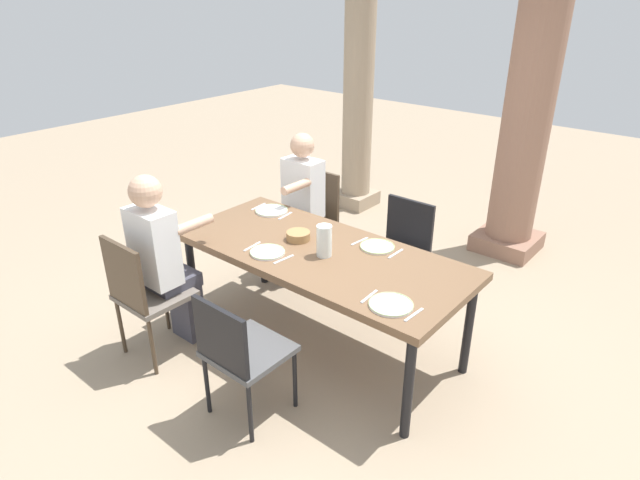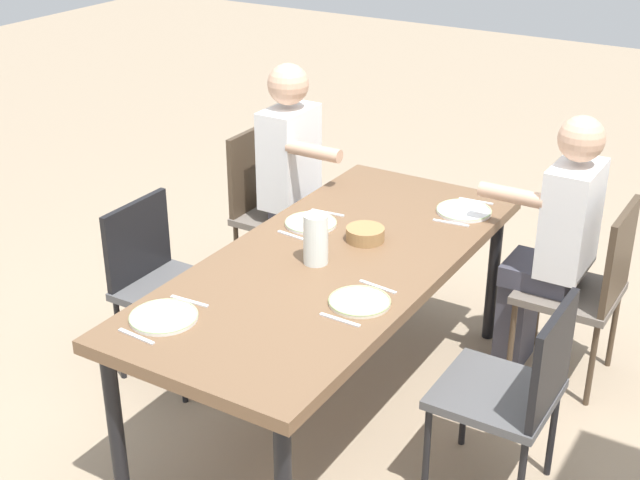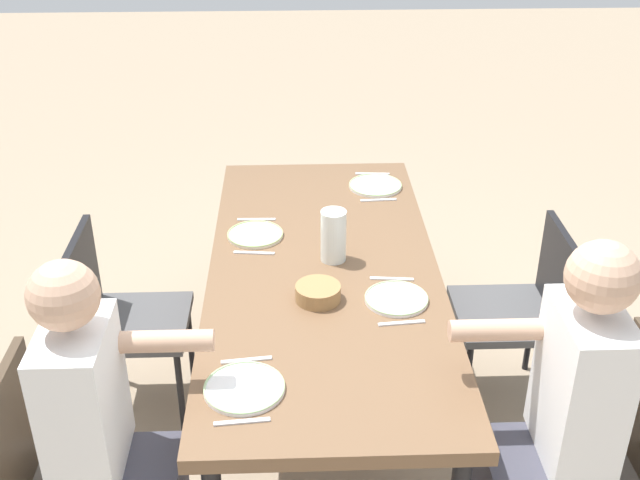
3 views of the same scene
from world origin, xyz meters
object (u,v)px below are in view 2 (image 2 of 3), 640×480
at_px(chair_west_south, 271,202).
at_px(plate_2, 360,301).
at_px(plate_0, 464,211).
at_px(plate_1, 311,223).
at_px(diner_man_white, 554,240).
at_px(diner_woman_green, 299,178).
at_px(plate_3, 164,317).
at_px(dining_table, 332,271).
at_px(bread_basket, 365,234).
at_px(chair_mid_south, 160,276).
at_px(chair_west_north, 589,283).
at_px(chair_mid_north, 516,387).
at_px(water_pitcher, 316,242).

bearing_deg(chair_west_south, plate_2, 46.49).
bearing_deg(plate_2, plate_0, -179.97).
height_order(plate_1, plate_2, same).
xyz_separation_m(diner_man_white, plate_0, (0.08, -0.42, 0.08)).
xyz_separation_m(diner_woman_green, plate_3, (1.58, 0.41, 0.06)).
xyz_separation_m(diner_woman_green, plate_2, (1.10, 0.98, 0.06)).
xyz_separation_m(dining_table, chair_west_south, (-0.83, -0.88, -0.17)).
xyz_separation_m(diner_man_white, plate_2, (1.10, -0.42, 0.08)).
relative_size(diner_man_white, plate_0, 5.00).
height_order(chair_west_south, diner_man_white, diner_man_white).
bearing_deg(plate_0, diner_woman_green, -94.93).
relative_size(plate_3, bread_basket, 1.51).
bearing_deg(diner_man_white, chair_mid_south, -59.17).
height_order(chair_west_north, plate_0, chair_west_north).
distance_m(chair_mid_south, plate_2, 1.20).
relative_size(chair_west_north, chair_west_south, 0.97).
height_order(plate_0, plate_3, same).
height_order(chair_mid_south, diner_man_white, diner_man_white).
distance_m(chair_mid_north, diner_woman_green, 1.84).
height_order(dining_table, chair_west_south, chair_west_south).
height_order(plate_1, water_pitcher, water_pitcher).
bearing_deg(bread_basket, dining_table, -8.00).
relative_size(chair_west_south, diner_man_white, 0.72).
xyz_separation_m(chair_west_south, plate_1, (0.58, 0.62, 0.24)).
height_order(dining_table, plate_3, plate_3).
bearing_deg(chair_west_north, chair_mid_south, -61.78).
xyz_separation_m(chair_mid_south, plate_0, (-0.86, 1.16, 0.28)).
distance_m(chair_mid_south, plate_1, 0.77).
distance_m(diner_man_white, plate_3, 1.86).
relative_size(chair_west_south, chair_mid_south, 1.10).
xyz_separation_m(chair_west_south, diner_woman_green, (0.00, 0.19, 0.18)).
bearing_deg(chair_west_south, plate_3, 20.77).
bearing_deg(plate_2, chair_mid_north, 105.45).
relative_size(chair_mid_north, plate_1, 3.63).
height_order(chair_west_north, plate_3, chair_west_north).
distance_m(plate_0, plate_1, 0.74).
relative_size(chair_west_north, plate_3, 3.55).
relative_size(chair_mid_south, plate_1, 3.56).
bearing_deg(diner_woman_green, plate_0, 85.07).
height_order(plate_3, bread_basket, bread_basket).
bearing_deg(diner_woman_green, chair_west_north, 90.10).
relative_size(chair_west_north, chair_mid_north, 1.05).
height_order(diner_woman_green, water_pitcher, diner_woman_green).
bearing_deg(chair_west_south, diner_man_white, 89.89).
height_order(diner_man_white, plate_0, diner_man_white).
bearing_deg(chair_west_north, chair_mid_north, -0.28).
bearing_deg(diner_man_white, plate_0, -78.56).
height_order(dining_table, diner_woman_green, diner_woman_green).
distance_m(plate_2, water_pitcher, 0.40).
relative_size(chair_west_south, plate_0, 3.60).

